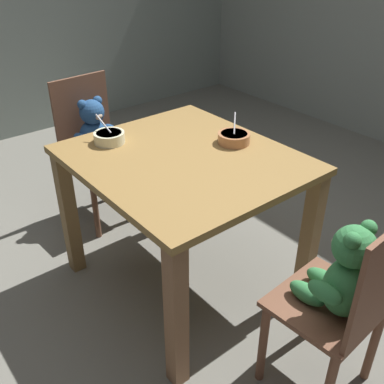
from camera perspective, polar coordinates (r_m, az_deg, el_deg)
name	(u,v)px	position (r m, az deg, el deg)	size (l,w,h in m)	color
ground_plane	(185,282)	(2.53, -0.90, -11.44)	(5.20, 5.20, 0.04)	slate
dining_table	(184,181)	(2.15, -1.04, 1.37)	(1.04, 0.92, 0.76)	olive
teddy_chair_near_left	(95,138)	(2.86, -12.23, 6.69)	(0.41, 0.43, 0.91)	brown
teddy_chair_near_right	(344,287)	(1.75, 18.78, -11.33)	(0.39, 0.42, 0.89)	brown
porridge_bowl_terracotta_far_center	(234,138)	(2.22, 5.35, 6.88)	(0.16, 0.16, 0.13)	#B4754B
porridge_bowl_cream_near_left	(109,137)	(2.25, -10.49, 6.88)	(0.16, 0.15, 0.13)	beige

